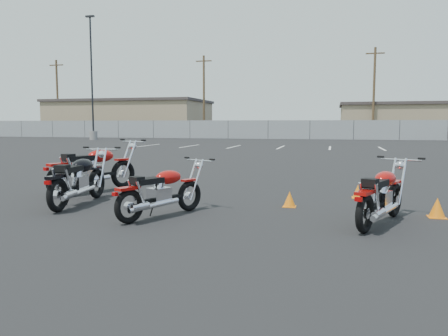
% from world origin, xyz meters
% --- Properties ---
extents(ground, '(120.00, 120.00, 0.00)m').
position_xyz_m(ground, '(0.00, 0.00, 0.00)').
color(ground, black).
rests_on(ground, ground).
extents(motorcycle_front_red, '(1.39, 2.23, 1.13)m').
position_xyz_m(motorcycle_front_red, '(-2.82, 1.05, 0.51)').
color(motorcycle_front_red, black).
rests_on(motorcycle_front_red, ground).
extents(motorcycle_second_black, '(0.81, 2.08, 1.02)m').
position_xyz_m(motorcycle_second_black, '(-2.31, -0.32, 0.46)').
color(motorcycle_second_black, black).
rests_on(motorcycle_second_black, ground).
extents(motorcycle_third_red, '(1.16, 1.77, 0.90)m').
position_xyz_m(motorcycle_third_red, '(-0.44, -0.95, 0.41)').
color(motorcycle_third_red, black).
rests_on(motorcycle_third_red, ground).
extents(motorcycle_rear_red, '(1.14, 1.90, 0.95)m').
position_xyz_m(motorcycle_rear_red, '(2.90, -0.65, 0.43)').
color(motorcycle_rear_red, black).
rests_on(motorcycle_rear_red, ground).
extents(training_cone_near, '(0.26, 0.26, 0.31)m').
position_xyz_m(training_cone_near, '(2.71, 1.69, 0.15)').
color(training_cone_near, orange).
rests_on(training_cone_near, ground).
extents(training_cone_far, '(0.27, 0.27, 0.32)m').
position_xyz_m(training_cone_far, '(3.82, 0.08, 0.16)').
color(training_cone_far, orange).
rests_on(training_cone_far, ground).
extents(training_cone_extra, '(0.23, 0.23, 0.28)m').
position_xyz_m(training_cone_extra, '(1.46, 0.42, 0.14)').
color(training_cone_extra, orange).
rests_on(training_cone_extra, ground).
extents(light_pole_west, '(0.80, 0.70, 11.04)m').
position_xyz_m(light_pole_west, '(-19.07, 28.44, 2.93)').
color(light_pole_west, gray).
rests_on(light_pole_west, ground).
extents(chainlink_fence, '(80.06, 0.06, 1.80)m').
position_xyz_m(chainlink_fence, '(-0.00, 35.00, 0.90)').
color(chainlink_fence, gray).
rests_on(chainlink_fence, ground).
extents(tan_building_west, '(18.40, 10.40, 4.30)m').
position_xyz_m(tan_building_west, '(-22.00, 42.00, 2.16)').
color(tan_building_west, '#907E5D').
rests_on(tan_building_west, ground).
extents(tan_building_east, '(14.40, 9.40, 3.70)m').
position_xyz_m(tan_building_east, '(10.00, 44.00, 1.86)').
color(tan_building_east, '#907E5D').
rests_on(tan_building_east, ground).
extents(utility_pole_a, '(1.80, 0.24, 9.00)m').
position_xyz_m(utility_pole_a, '(-30.00, 39.00, 4.69)').
color(utility_pole_a, '#463420').
rests_on(utility_pole_a, ground).
extents(utility_pole_b, '(1.80, 0.24, 9.00)m').
position_xyz_m(utility_pole_b, '(-12.00, 40.00, 4.69)').
color(utility_pole_b, '#463420').
rests_on(utility_pole_b, ground).
extents(utility_pole_c, '(1.80, 0.24, 9.00)m').
position_xyz_m(utility_pole_c, '(6.00, 39.00, 4.69)').
color(utility_pole_c, '#463420').
rests_on(utility_pole_c, ground).
extents(parking_line_stripes, '(15.12, 4.00, 0.01)m').
position_xyz_m(parking_line_stripes, '(-2.50, 20.00, 0.00)').
color(parking_line_stripes, silver).
rests_on(parking_line_stripes, ground).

